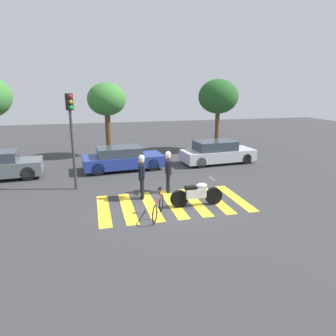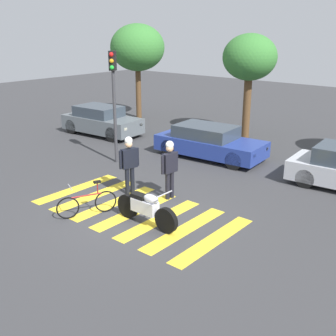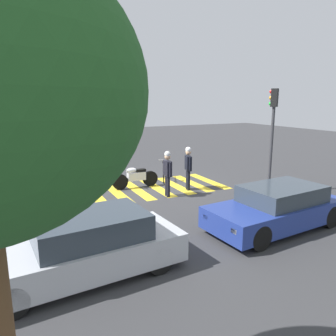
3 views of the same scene
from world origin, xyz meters
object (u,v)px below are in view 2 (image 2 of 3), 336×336
at_px(car_grey_coupe, 101,121).
at_px(traffic_light_pole, 114,89).
at_px(car_blue_hatchback, 209,142).
at_px(police_motorcycle, 146,208).
at_px(officer_by_motorcycle, 170,165).
at_px(leaning_bicycle, 87,203).
at_px(officer_on_foot, 129,161).

relative_size(car_grey_coupe, traffic_light_pole, 0.98).
bearing_deg(car_blue_hatchback, car_grey_coupe, -177.54).
distance_m(police_motorcycle, car_grey_coupe, 10.25).
relative_size(car_blue_hatchback, traffic_light_pole, 1.07).
bearing_deg(officer_by_motorcycle, leaning_bicycle, -112.06).
xyz_separation_m(leaning_bicycle, officer_by_motorcycle, (0.98, 2.42, 0.71)).
distance_m(car_grey_coupe, car_blue_hatchback, 6.21).
xyz_separation_m(police_motorcycle, car_grey_coupe, (-8.41, 5.85, 0.20)).
relative_size(officer_on_foot, car_grey_coupe, 0.45).
height_order(police_motorcycle, leaning_bicycle, police_motorcycle).
distance_m(officer_on_foot, car_blue_hatchback, 4.85).
distance_m(officer_on_foot, car_grey_coupe, 7.95).
bearing_deg(police_motorcycle, leaning_bicycle, -159.24).
bearing_deg(car_blue_hatchback, leaning_bicycle, -85.37).
distance_m(leaning_bicycle, car_grey_coupe, 9.36).
height_order(police_motorcycle, car_grey_coupe, car_grey_coupe).
relative_size(car_grey_coupe, car_blue_hatchback, 0.92).
height_order(officer_on_foot, car_grey_coupe, officer_on_foot).
relative_size(police_motorcycle, officer_on_foot, 1.12).
height_order(police_motorcycle, officer_by_motorcycle, officer_by_motorcycle).
xyz_separation_m(leaning_bicycle, traffic_light_pole, (-2.94, 3.87, 2.47)).
relative_size(police_motorcycle, car_grey_coupe, 0.51).
height_order(leaning_bicycle, car_blue_hatchback, car_blue_hatchback).
distance_m(officer_by_motorcycle, car_grey_coupe, 8.74).
height_order(leaning_bicycle, officer_by_motorcycle, officer_by_motorcycle).
xyz_separation_m(officer_on_foot, traffic_light_pole, (-2.69, 1.94, 1.75)).
height_order(police_motorcycle, officer_on_foot, officer_on_foot).
bearing_deg(officer_on_foot, officer_by_motorcycle, 22.07).
xyz_separation_m(car_blue_hatchback, traffic_light_pole, (-2.39, -2.88, 2.20)).
relative_size(officer_by_motorcycle, car_blue_hatchback, 0.41).
relative_size(officer_on_foot, officer_by_motorcycle, 1.01).
height_order(officer_by_motorcycle, car_grey_coupe, officer_by_motorcycle).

